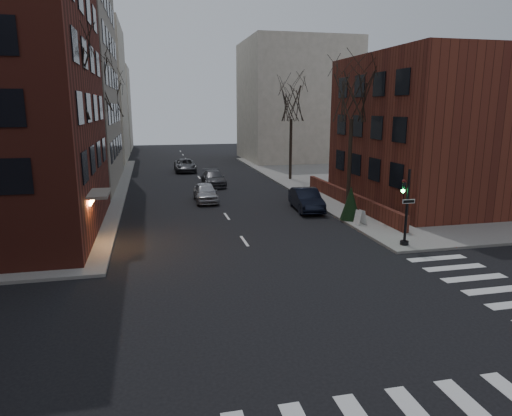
# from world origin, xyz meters

# --- Properties ---
(ground) EXTENTS (160.00, 160.00, 0.00)m
(ground) POSITION_xyz_m (0.00, 0.00, 0.00)
(ground) COLOR black
(ground) RESTS_ON ground
(sidewalk_far_right) EXTENTS (44.00, 44.00, 0.15)m
(sidewalk_far_right) POSITION_xyz_m (29.00, 30.00, 0.07)
(sidewalk_far_right) COLOR gray
(sidewalk_far_right) RESTS_ON ground
(building_left_tan) EXTENTS (18.00, 18.00, 28.00)m
(building_left_tan) POSITION_xyz_m (-17.00, 34.00, 14.00)
(building_left_tan) COLOR gray
(building_left_tan) RESTS_ON ground
(building_right_brick) EXTENTS (12.00, 14.00, 11.00)m
(building_right_brick) POSITION_xyz_m (16.50, 19.00, 5.50)
(building_right_brick) COLOR #60271B
(building_right_brick) RESTS_ON ground
(low_wall_right) EXTENTS (0.35, 16.00, 1.00)m
(low_wall_right) POSITION_xyz_m (9.30, 19.00, 0.65)
(low_wall_right) COLOR #60271B
(low_wall_right) RESTS_ON sidewalk_far_right
(building_distant_la) EXTENTS (14.00, 16.00, 18.00)m
(building_distant_la) POSITION_xyz_m (-15.00, 55.00, 9.00)
(building_distant_la) COLOR beige
(building_distant_la) RESTS_ON ground
(building_distant_ra) EXTENTS (14.00, 14.00, 16.00)m
(building_distant_ra) POSITION_xyz_m (15.00, 50.00, 8.00)
(building_distant_ra) COLOR beige
(building_distant_ra) RESTS_ON ground
(building_distant_lb) EXTENTS (10.00, 12.00, 14.00)m
(building_distant_lb) POSITION_xyz_m (-13.00, 72.00, 7.00)
(building_distant_lb) COLOR beige
(building_distant_lb) RESTS_ON ground
(traffic_signal) EXTENTS (0.76, 0.44, 4.00)m
(traffic_signal) POSITION_xyz_m (7.94, 8.99, 1.91)
(traffic_signal) COLOR black
(traffic_signal) RESTS_ON sidewalk_far_right
(tree_left_a) EXTENTS (4.18, 4.18, 10.26)m
(tree_left_a) POSITION_xyz_m (-8.80, 14.00, 8.47)
(tree_left_a) COLOR #2D231C
(tree_left_a) RESTS_ON sidewalk_far_left
(tree_left_b) EXTENTS (4.40, 4.40, 10.80)m
(tree_left_b) POSITION_xyz_m (-8.80, 26.00, 8.91)
(tree_left_b) COLOR #2D231C
(tree_left_b) RESTS_ON sidewalk_far_left
(tree_left_c) EXTENTS (3.96, 3.96, 9.72)m
(tree_left_c) POSITION_xyz_m (-8.80, 40.00, 8.03)
(tree_left_c) COLOR #2D231C
(tree_left_c) RESTS_ON sidewalk_far_left
(tree_right_a) EXTENTS (3.96, 3.96, 9.72)m
(tree_right_a) POSITION_xyz_m (8.80, 18.00, 8.03)
(tree_right_a) COLOR #2D231C
(tree_right_a) RESTS_ON sidewalk_far_right
(tree_right_b) EXTENTS (3.74, 3.74, 9.18)m
(tree_right_b) POSITION_xyz_m (8.80, 32.00, 7.59)
(tree_right_b) COLOR #2D231C
(tree_right_b) RESTS_ON sidewalk_far_right
(streetlamp_near) EXTENTS (0.36, 0.36, 6.28)m
(streetlamp_near) POSITION_xyz_m (-8.20, 22.00, 4.24)
(streetlamp_near) COLOR black
(streetlamp_near) RESTS_ON sidewalk_far_left
(streetlamp_far) EXTENTS (0.36, 0.36, 6.28)m
(streetlamp_far) POSITION_xyz_m (-8.20, 42.00, 4.24)
(streetlamp_far) COLOR black
(streetlamp_far) RESTS_ON sidewalk_far_left
(parked_sedan) EXTENTS (2.04, 4.87, 1.56)m
(parked_sedan) POSITION_xyz_m (5.85, 18.57, 0.78)
(parked_sedan) COLOR black
(parked_sedan) RESTS_ON ground
(car_lane_silver) EXTENTS (1.74, 4.28, 1.46)m
(car_lane_silver) POSITION_xyz_m (-0.80, 23.30, 0.73)
(car_lane_silver) COLOR #A7A8AD
(car_lane_silver) RESTS_ON ground
(car_lane_gray) EXTENTS (1.99, 4.87, 1.41)m
(car_lane_gray) POSITION_xyz_m (0.80, 30.49, 0.71)
(car_lane_gray) COLOR #3E3E43
(car_lane_gray) RESTS_ON ground
(car_lane_far) EXTENTS (2.42, 5.16, 1.43)m
(car_lane_far) POSITION_xyz_m (-1.07, 40.85, 0.71)
(car_lane_far) COLOR #444549
(car_lane_far) RESTS_ON ground
(sandwich_board) EXTENTS (0.52, 0.64, 0.90)m
(sandwich_board) POSITION_xyz_m (7.61, 13.48, 0.60)
(sandwich_board) COLOR white
(sandwich_board) RESTS_ON sidewalk_far_right
(evergreen_shrub) EXTENTS (1.56, 1.56, 2.16)m
(evergreen_shrub) POSITION_xyz_m (7.54, 14.81, 1.23)
(evergreen_shrub) COLOR black
(evergreen_shrub) RESTS_ON sidewalk_far_right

